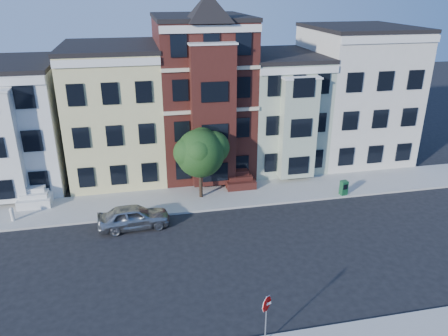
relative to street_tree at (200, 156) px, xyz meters
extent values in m
plane|color=black|center=(1.23, -8.08, -3.29)|extent=(120.00, 120.00, 0.00)
cube|color=#9E9B93|center=(1.23, -0.08, -3.21)|extent=(60.00, 4.00, 0.15)
cube|color=silver|center=(-13.77, 6.42, 1.21)|extent=(8.00, 9.00, 9.00)
cube|color=beige|center=(-5.77, 6.42, 1.71)|extent=(7.00, 9.00, 10.00)
cube|color=#3D1712|center=(1.23, 6.42, 2.71)|extent=(7.00, 9.00, 12.00)
cube|color=#A0AE93|center=(7.73, 6.42, 1.21)|extent=(6.00, 9.00, 9.00)
cube|color=silver|center=(14.73, 6.42, 2.21)|extent=(8.00, 9.00, 11.00)
imported|color=#95989D|center=(-4.83, -3.19, -2.52)|extent=(4.60, 2.07, 1.53)
cube|color=#19562F|center=(10.28, -1.78, -2.60)|extent=(0.55, 0.51, 1.08)
cylinder|color=beige|center=(-12.57, -0.92, -2.77)|extent=(0.34, 0.34, 0.74)
camera|label=1|loc=(-4.23, -28.21, 10.98)|focal=35.00mm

